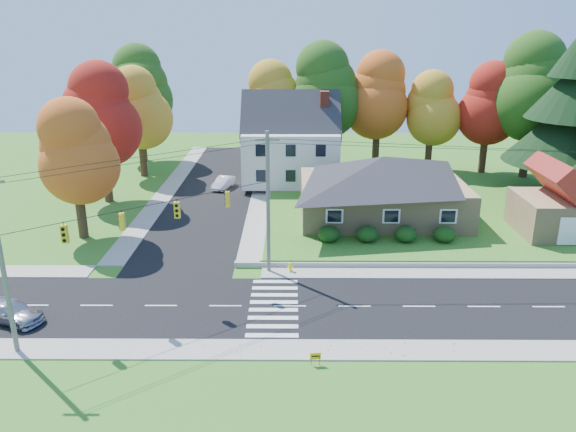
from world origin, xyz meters
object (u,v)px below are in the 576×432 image
ranch_house (382,186)px  silver_sedan (10,311)px  fire_hydrant (290,268)px  white_car (223,183)px

ranch_house → silver_sedan: size_ratio=3.39×
ranch_house → fire_hydrant: (-7.97, -10.90, -2.92)m
silver_sedan → fire_hydrant: (16.42, 7.04, -0.30)m
fire_hydrant → ranch_house: bearing=53.8°
ranch_house → silver_sedan: 30.39m
ranch_house → fire_hydrant: bearing=-126.2°
ranch_house → fire_hydrant: 13.82m
silver_sedan → white_car: bearing=3.5°
white_car → silver_sedan: bearing=-91.9°
ranch_house → white_car: bearing=145.0°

